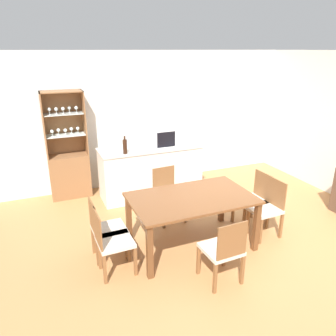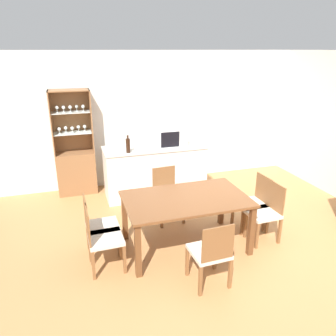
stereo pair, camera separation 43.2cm
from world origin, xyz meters
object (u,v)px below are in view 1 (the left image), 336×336
object	(u,v)px
dining_chair_head_far	(168,195)
dining_chair_head_near	(223,250)
microwave	(166,137)
display_cabinet	(69,167)
dining_chair_side_right_near	(266,208)
dining_chair_side_left_far	(106,229)
dining_chair_side_left_near	(111,241)
wine_bottle	(125,146)
dining_table	(192,203)
dining_chair_side_right_far	(254,200)

from	to	relation	value
dining_chair_head_far	dining_chair_head_near	xyz separation A→B (m)	(0.01, -1.62, 0.00)
microwave	dining_chair_head_far	bearing A→B (deg)	-110.95
display_cabinet	dining_chair_side_right_near	size ratio (longest dim) A/B	2.30
dining_chair_side_left_far	microwave	distance (m)	2.33
dining_chair_side_left_near	dining_chair_head_near	world-z (taller)	same
dining_chair_side_left_far	wine_bottle	world-z (taller)	wine_bottle
display_cabinet	dining_chair_head_far	world-z (taller)	display_cabinet
dining_chair_side_right_near	dining_chair_head_near	xyz separation A→B (m)	(-1.12, -0.67, 0.00)
dining_chair_side_left_near	display_cabinet	bearing A→B (deg)	-177.08
dining_table	dining_chair_head_near	xyz separation A→B (m)	(0.00, -0.81, -0.22)
dining_chair_side_right_far	microwave	xyz separation A→B (m)	(-0.75, 1.65, 0.66)
dining_table	dining_chair_side_left_near	distance (m)	1.16
dining_chair_side_left_near	wine_bottle	size ratio (longest dim) A/B	2.77
microwave	dining_chair_head_near	bearing A→B (deg)	-98.15
dining_chair_side_left_near	wine_bottle	world-z (taller)	wine_bottle
dining_chair_side_right_near	wine_bottle	size ratio (longest dim) A/B	2.77
display_cabinet	wine_bottle	bearing A→B (deg)	-40.56
dining_chair_side_right_far	wine_bottle	xyz separation A→B (m)	(-1.58, 1.44, 0.63)
dining_table	dining_chair_side_left_far	bearing A→B (deg)	172.56
dining_chair_side_left_near	dining_chair_head_far	distance (m)	1.48
dining_chair_side_left_near	dining_chair_head_far	size ratio (longest dim) A/B	1.00
dining_chair_head_near	microwave	size ratio (longest dim) A/B	1.59
dining_chair_side_left_far	wine_bottle	bearing A→B (deg)	153.38
microwave	dining_table	bearing A→B (deg)	-101.78
dining_table	dining_chair_side_right_far	distance (m)	1.16
dining_chair_side_left_far	microwave	bearing A→B (deg)	136.22
dining_chair_side_left_near	dining_chair_head_far	bearing A→B (deg)	129.19
display_cabinet	dining_chair_side_right_far	world-z (taller)	display_cabinet
dining_chair_side_right_far	microwave	bearing A→B (deg)	22.30
dining_chair_side_right_near	microwave	distance (m)	2.19
dining_chair_head_far	microwave	size ratio (longest dim) A/B	1.59
dining_chair_side_left_far	dining_chair_side_left_near	size ratio (longest dim) A/B	1.00
dining_chair_side_right_near	dining_chair_head_near	distance (m)	1.31
dining_chair_head_far	wine_bottle	size ratio (longest dim) A/B	2.77
dining_chair_side_left_near	dining_chair_side_left_far	bearing A→B (deg)	178.64
dining_chair_side_left_far	dining_chair_head_near	bearing A→B (deg)	48.07
dining_chair_head_far	dining_chair_side_right_near	bearing A→B (deg)	135.13
dining_chair_side_right_near	wine_bottle	world-z (taller)	wine_bottle
dining_chair_side_right_near	dining_chair_head_far	world-z (taller)	same
dining_chair_side_left_far	dining_chair_head_near	xyz separation A→B (m)	(1.13, -0.96, 0.00)
dining_chair_side_left_near	dining_chair_side_right_near	size ratio (longest dim) A/B	1.00
dining_table	dining_chair_head_far	xyz separation A→B (m)	(-0.00, 0.81, -0.22)
display_cabinet	dining_chair_side_right_far	bearing A→B (deg)	-41.77
wine_bottle	dining_table	bearing A→B (deg)	-74.16
dining_table	dining_chair_side_right_near	size ratio (longest dim) A/B	1.94
dining_table	dining_chair_side_right_far	world-z (taller)	dining_chair_side_right_far
dining_chair_side_right_near	microwave	size ratio (longest dim) A/B	1.59
dining_table	dining_chair_side_left_near	bearing A→B (deg)	-172.45
dining_table	dining_chair_side_right_near	world-z (taller)	dining_chair_side_right_near
display_cabinet	microwave	distance (m)	1.84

